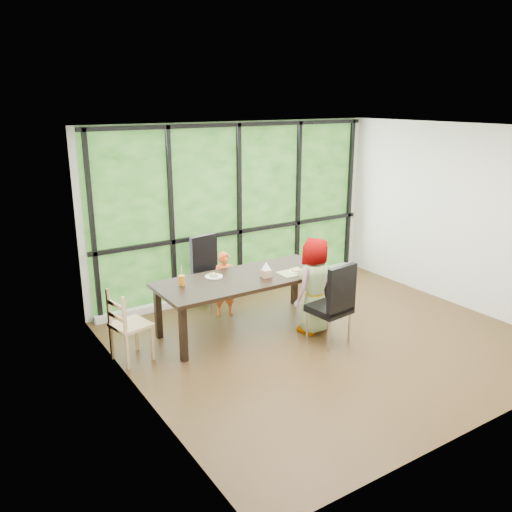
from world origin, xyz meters
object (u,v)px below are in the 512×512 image
(green_cup, at_px, (315,265))
(white_mug, at_px, (308,260))
(child_older, at_px, (313,286))
(chair_window_leather, at_px, (212,273))
(chair_interior_leather, at_px, (329,303))
(orange_cup, at_px, (182,280))
(tissue_box, at_px, (266,273))
(plate_far, at_px, (214,277))
(dining_table, at_px, (246,303))
(child_toddler, at_px, (225,284))
(plate_near, at_px, (296,272))
(chair_end_beech, at_px, (131,325))

(green_cup, height_order, white_mug, green_cup)
(child_older, relative_size, white_mug, 14.16)
(chair_window_leather, distance_m, green_cup, 1.57)
(chair_interior_leather, distance_m, orange_cup, 1.90)
(tissue_box, bearing_deg, chair_window_leather, 102.36)
(tissue_box, bearing_deg, green_cup, -7.28)
(chair_window_leather, relative_size, plate_far, 4.57)
(dining_table, bearing_deg, chair_window_leather, 90.48)
(dining_table, xyz_separation_m, chair_interior_leather, (0.68, -0.92, 0.17))
(child_toddler, bearing_deg, plate_near, -28.81)
(white_mug, height_order, tissue_box, tissue_box)
(chair_interior_leather, bearing_deg, child_older, -101.42)
(orange_cup, bearing_deg, plate_near, -13.40)
(chair_window_leather, relative_size, plate_near, 5.14)
(chair_interior_leather, distance_m, chair_end_beech, 2.47)
(white_mug, bearing_deg, child_toddler, 153.36)
(chair_interior_leather, bearing_deg, tissue_box, -66.42)
(chair_interior_leather, relative_size, white_mug, 11.74)
(child_older, bearing_deg, chair_interior_leather, 69.37)
(child_older, bearing_deg, plate_near, -102.74)
(white_mug, bearing_deg, orange_cup, 176.20)
(dining_table, relative_size, child_older, 1.85)
(chair_interior_leather, height_order, tissue_box, chair_interior_leather)
(chair_window_leather, bearing_deg, dining_table, -99.12)
(child_older, height_order, plate_far, child_older)
(plate_far, height_order, white_mug, white_mug)
(chair_interior_leather, distance_m, child_older, 0.39)
(plate_near, distance_m, green_cup, 0.29)
(plate_far, bearing_deg, chair_end_beech, -169.54)
(white_mug, bearing_deg, chair_interior_leather, -112.59)
(white_mug, distance_m, tissue_box, 0.87)
(chair_interior_leather, bearing_deg, dining_table, -60.15)
(dining_table, distance_m, plate_far, 0.57)
(chair_window_leather, height_order, chair_end_beech, chair_window_leather)
(chair_interior_leather, xyz_separation_m, tissue_box, (-0.45, 0.77, 0.26))
(plate_far, bearing_deg, chair_window_leather, 63.90)
(child_toddler, bearing_deg, chair_window_leather, 110.88)
(chair_window_leather, height_order, tissue_box, chair_window_leather)
(plate_far, bearing_deg, white_mug, -7.16)
(plate_near, bearing_deg, plate_far, 158.25)
(chair_window_leather, distance_m, white_mug, 1.44)
(green_cup, bearing_deg, tissue_box, 172.72)
(chair_end_beech, bearing_deg, orange_cup, -88.18)
(chair_interior_leather, relative_size, orange_cup, 8.44)
(chair_end_beech, distance_m, plate_near, 2.33)
(child_older, relative_size, plate_near, 6.20)
(dining_table, distance_m, orange_cup, 0.97)
(chair_interior_leather, xyz_separation_m, plate_near, (0.01, 0.72, 0.22))
(green_cup, xyz_separation_m, tissue_box, (-0.75, 0.10, -0.02))
(child_toddler, bearing_deg, plate_far, -115.41)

